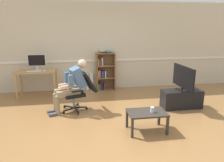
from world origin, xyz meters
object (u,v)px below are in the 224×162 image
object	(u,v)px
keyboard	(34,71)
tv_stand	(181,99)
bookshelf	(104,72)
computer_desk	(37,75)
tv_screen	(183,78)
office_chair	(80,89)
person_seated	(72,85)
drinking_glass	(152,110)
coffee_table	(147,115)
computer_mouse	(44,70)
imac_monitor	(37,61)
radiator	(80,82)

from	to	relation	value
keyboard	tv_stand	distance (m)	4.00
keyboard	bookshelf	xyz separation A→B (m)	(2.01, 0.43, -0.17)
tv_stand	bookshelf	bearing A→B (deg)	132.86
bookshelf	computer_desk	bearing A→B (deg)	-171.64
tv_screen	computer_desk	bearing A→B (deg)	65.50
office_chair	person_seated	size ratio (longest dim) A/B	0.77
person_seated	bookshelf	bearing A→B (deg)	130.54
drinking_glass	coffee_table	bearing A→B (deg)	159.29
computer_desk	tv_stand	distance (m)	4.01
keyboard	bookshelf	distance (m)	2.07
keyboard	tv_stand	size ratio (longest dim) A/B	0.41
computer_mouse	drinking_glass	size ratio (longest dim) A/B	0.94
keyboard	office_chair	world-z (taller)	office_chair
tv_stand	office_chair	bearing A→B (deg)	173.20
tv_screen	imac_monitor	bearing A→B (deg)	64.34
bookshelf	radiator	distance (m)	0.84
computer_desk	keyboard	bearing A→B (deg)	-99.77
computer_desk	person_seated	world-z (taller)	person_seated
bookshelf	office_chair	bearing A→B (deg)	-117.27
keyboard	tv_screen	xyz separation A→B (m)	(3.71, -1.39, 0.01)
radiator	office_chair	size ratio (longest dim) A/B	0.87
computer_desk	imac_monitor	bearing A→B (deg)	71.83
radiator	coffee_table	size ratio (longest dim) A/B	1.11
imac_monitor	keyboard	size ratio (longest dim) A/B	1.25
radiator	drinking_glass	distance (m)	3.28
radiator	computer_mouse	bearing A→B (deg)	-152.60
bookshelf	office_chair	distance (m)	1.72
imac_monitor	computer_mouse	bearing A→B (deg)	-42.16
tv_screen	drinking_glass	xyz separation A→B (m)	(-1.15, -1.07, -0.32)
computer_mouse	bookshelf	distance (m)	1.80
computer_mouse	tv_screen	bearing A→B (deg)	-22.30
computer_desk	drinking_glass	distance (m)	3.64
office_chair	tv_stand	size ratio (longest dim) A/B	0.97
person_seated	tv_stand	size ratio (longest dim) A/B	1.26
radiator	tv_screen	xyz separation A→B (m)	(2.46, -1.92, 0.51)
computer_desk	keyboard	world-z (taller)	keyboard
person_seated	tv_screen	size ratio (longest dim) A/B	1.29
office_chair	drinking_glass	xyz separation A→B (m)	(1.33, -1.37, -0.07)
office_chair	tv_screen	world-z (taller)	tv_screen
imac_monitor	person_seated	bearing A→B (deg)	-54.37
computer_mouse	office_chair	distance (m)	1.49
keyboard	bookshelf	size ratio (longest dim) A/B	0.32
radiator	office_chair	world-z (taller)	office_chair
bookshelf	tv_screen	xyz separation A→B (m)	(1.70, -1.83, 0.18)
bookshelf	coffee_table	bearing A→B (deg)	-80.98
office_chair	tv_stand	world-z (taller)	office_chair
keyboard	office_chair	bearing A→B (deg)	-41.79
radiator	computer_desk	bearing A→B (deg)	-162.37
office_chair	coffee_table	distance (m)	1.83
tv_screen	drinking_glass	bearing A→B (deg)	131.14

